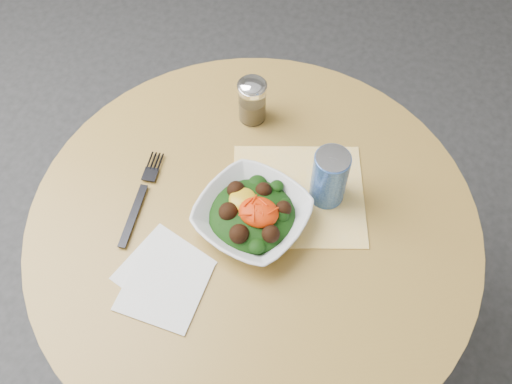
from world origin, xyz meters
The scene contains 8 objects.
ground centered at (0.00, 0.00, 0.00)m, with size 6.00×6.00×0.00m, color #2B2B2D.
table centered at (0.00, 0.00, 0.55)m, with size 0.90×0.90×0.75m.
cloth_napkin centered at (0.07, 0.09, 0.75)m, with size 0.27×0.24×0.00m, color #FFAC0D.
paper_napkins centered at (-0.12, -0.17, 0.75)m, with size 0.18×0.20×0.00m.
salad_bowl centered at (0.00, 0.00, 0.78)m, with size 0.26×0.26×0.08m.
fork centered at (-0.23, -0.02, 0.76)m, with size 0.05×0.23×0.00m.
spice_shaker centered at (-0.09, 0.25, 0.81)m, with size 0.06×0.06×0.11m.
beverage_can centered at (0.12, 0.10, 0.82)m, with size 0.07×0.07×0.14m.
Camera 1 is at (0.18, -0.52, 1.73)m, focal length 40.00 mm.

